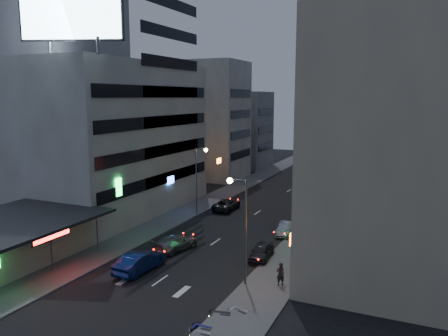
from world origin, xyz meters
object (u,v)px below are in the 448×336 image
Objects in this scene: parked_car_right_far at (312,197)px; road_car_silver at (175,243)px; scooter_blue at (213,319)px; scooter_silver_b at (249,304)px; scooter_black_b at (231,304)px; scooter_silver_a at (212,325)px; parked_car_left at (226,204)px; road_car_blue at (140,262)px; person at (280,274)px; parked_car_right_near at (261,251)px; parked_car_right_mid at (286,229)px.

parked_car_right_far is 1.10× the size of road_car_silver.
scooter_silver_b is (1.32, 2.75, -0.00)m from scooter_blue.
scooter_silver_b is at bearing -72.89° from scooter_black_b.
scooter_silver_a is 0.92× the size of scooter_blue.
scooter_blue is at bearing 161.63° from scooter_black_b.
parked_car_left is 1.01× the size of road_car_blue.
scooter_silver_a is at bearing 141.22° from road_car_silver.
person reaches higher than scooter_silver_a.
person is at bearing -28.55° from scooter_black_b.
parked_car_right_near is at bearing -136.16° from road_car_blue.
parked_car_right_near is 2.29× the size of person.
road_car_silver is (-7.99, -8.66, 0.07)m from parked_car_right_mid.
parked_car_right_mid is at bearing -81.10° from parked_car_right_far.
road_car_blue is 10.84m from scooter_blue.
person reaches higher than road_car_blue.
parked_car_right_far is (-0.76, 22.46, 0.10)m from parked_car_right_near.
parked_car_right_mid is at bearing 4.26° from scooter_blue.
parked_car_left is (-9.60, 6.61, 0.07)m from parked_car_right_mid.
scooter_black_b is at bearing 149.17° from road_car_silver.
parked_car_right_far reaches higher than parked_car_right_mid.
parked_car_right_near is at bearing -2.80° from scooter_black_b.
parked_car_right_near is at bearing 122.22° from parked_car_left.
parked_car_right_near is 8.09m from road_car_silver.
scooter_black_b is (11.11, -24.20, -0.01)m from parked_car_left.
road_car_silver reaches higher than scooter_silver_b.
road_car_blue is at bearing -144.29° from parked_car_right_near.
parked_car_right_near is at bearing -99.14° from person.
scooter_blue is at bearing 152.78° from road_car_blue.
scooter_black_b is (1.51, -10.16, 0.02)m from parked_car_right_near.
parked_car_right_near is at bearing -94.47° from parked_car_right_mid.
road_car_blue is at bearing -32.77° from person.
parked_car_right_far is 27.54m from person.
parked_car_right_mid is at bearing -120.31° from road_car_silver.
road_car_silver is 11.73m from person.
parked_car_left reaches higher than parked_car_right_near.
parked_car_left reaches higher than scooter_silver_a.
scooter_blue reaches higher than scooter_silver_b.
road_car_silver is at bearing -100.96° from parked_car_right_far.
road_car_silver is 13.04m from scooter_black_b.
parked_car_left is 15.36m from road_car_silver.
road_car_blue is at bearing 92.13° from parked_car_left.
road_car_blue is at bearing 101.79° from road_car_silver.
scooter_blue is 0.95× the size of scooter_black_b.
person is (3.18, -12.23, 0.35)m from parked_car_right_mid.
road_car_blue reaches higher than scooter_black_b.
scooter_silver_b is at bearing -20.24° from scooter_silver_a.
parked_car_left is (-9.60, 14.04, 0.02)m from parked_car_right_near.
scooter_blue is at bearing -88.59° from parked_car_right_near.
parked_car_right_mid is 0.72× the size of parked_car_right_far.
scooter_silver_a is (1.44, -20.38, -0.02)m from parked_car_right_mid.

